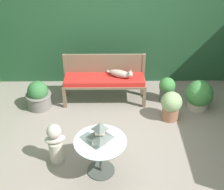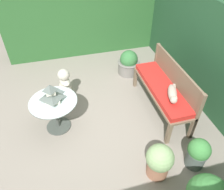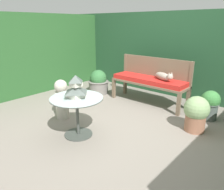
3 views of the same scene
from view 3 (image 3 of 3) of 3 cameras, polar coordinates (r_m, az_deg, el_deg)
name	(u,v)px [view 3 (image 3 of 3)]	position (r m, az deg, el deg)	size (l,w,h in m)	color
ground	(122,125)	(3.54, 2.66, -7.84)	(30.00, 30.00, 0.00)	gray
foliage_hedge_back	(186,54)	(5.19, 18.87, 10.05)	(6.40, 0.72, 1.80)	#234C2D
foliage_hedge_left	(32,53)	(5.54, -20.19, 10.21)	(0.70, 3.50, 1.77)	#285628
garden_bench	(149,82)	(4.41, 9.59, 3.45)	(1.56, 0.46, 0.53)	brown
bench_backrest	(155,70)	(4.53, 11.15, 6.49)	(1.56, 0.06, 0.91)	brown
cat	(164,76)	(4.23, 13.36, 4.77)	(0.48, 0.33, 0.19)	#A89989
patio_table	(77,106)	(3.10, -9.14, -2.75)	(0.74, 0.74, 0.58)	#424742
pagoda_birdhouse	(76,88)	(3.02, -9.38, 1.80)	(0.29, 0.29, 0.32)	silver
garden_bust	(62,99)	(3.77, -13.01, -0.99)	(0.34, 0.24, 0.68)	#B7B2A3
potted_plant_path_edge	(98,83)	(5.06, -3.58, 3.26)	(0.48, 0.48, 0.54)	slate
potted_plant_table_far	(196,113)	(3.48, 21.11, -4.41)	(0.37, 0.37, 0.54)	#9E664C
potted_plant_bench_left	(210,104)	(4.00, 24.22, -2.23)	(0.31, 0.31, 0.50)	#4C5651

